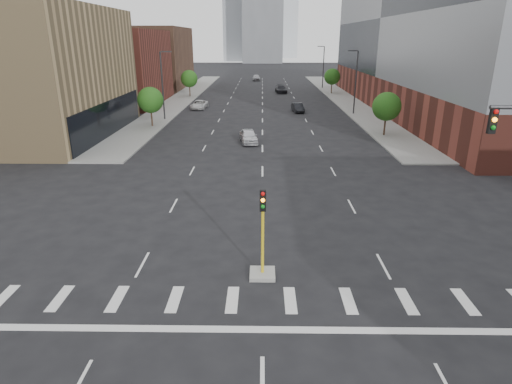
{
  "coord_description": "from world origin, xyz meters",
  "views": [
    {
      "loc": [
        -0.05,
        -8.77,
        10.63
      ],
      "look_at": [
        -0.37,
        13.81,
        2.5
      ],
      "focal_mm": 30.0,
      "sensor_mm": 36.0,
      "label": 1
    }
  ],
  "objects_px": {
    "car_near_left": "(249,136)",
    "car_deep_right": "(281,89)",
    "car_mid_right": "(298,108)",
    "car_distant": "(256,78)",
    "median_traffic_signal": "(263,258)",
    "car_far_left": "(199,105)"
  },
  "relations": [
    {
      "from": "car_mid_right",
      "to": "car_far_left",
      "type": "bearing_deg",
      "value": 162.47
    },
    {
      "from": "car_distant",
      "to": "car_near_left",
      "type": "bearing_deg",
      "value": -90.93
    },
    {
      "from": "median_traffic_signal",
      "to": "car_far_left",
      "type": "distance_m",
      "value": 52.13
    },
    {
      "from": "median_traffic_signal",
      "to": "car_deep_right",
      "type": "relative_size",
      "value": 0.85
    },
    {
      "from": "car_mid_right",
      "to": "car_far_left",
      "type": "height_order",
      "value": "car_mid_right"
    },
    {
      "from": "car_near_left",
      "to": "median_traffic_signal",
      "type": "bearing_deg",
      "value": -95.79
    },
    {
      "from": "median_traffic_signal",
      "to": "car_near_left",
      "type": "distance_m",
      "value": 27.61
    },
    {
      "from": "median_traffic_signal",
      "to": "car_near_left",
      "type": "relative_size",
      "value": 1.02
    },
    {
      "from": "car_deep_right",
      "to": "car_distant",
      "type": "bearing_deg",
      "value": 97.28
    },
    {
      "from": "car_deep_right",
      "to": "car_mid_right",
      "type": "bearing_deg",
      "value": -90.47
    },
    {
      "from": "car_far_left",
      "to": "car_deep_right",
      "type": "distance_m",
      "value": 25.57
    },
    {
      "from": "car_mid_right",
      "to": "car_distant",
      "type": "height_order",
      "value": "car_distant"
    },
    {
      "from": "car_mid_right",
      "to": "median_traffic_signal",
      "type": "bearing_deg",
      "value": -103.02
    },
    {
      "from": "car_far_left",
      "to": "car_distant",
      "type": "height_order",
      "value": "car_distant"
    },
    {
      "from": "car_mid_right",
      "to": "car_distant",
      "type": "xyz_separation_m",
      "value": [
        -7.07,
        51.61,
        0.14
      ]
    },
    {
      "from": "car_mid_right",
      "to": "car_deep_right",
      "type": "height_order",
      "value": "car_deep_right"
    },
    {
      "from": "median_traffic_signal",
      "to": "car_near_left",
      "type": "bearing_deg",
      "value": 93.11
    },
    {
      "from": "car_far_left",
      "to": "car_mid_right",
      "type": "bearing_deg",
      "value": -6.88
    },
    {
      "from": "car_mid_right",
      "to": "car_deep_right",
      "type": "relative_size",
      "value": 0.78
    },
    {
      "from": "median_traffic_signal",
      "to": "car_mid_right",
      "type": "height_order",
      "value": "median_traffic_signal"
    },
    {
      "from": "car_near_left",
      "to": "car_deep_right",
      "type": "height_order",
      "value": "car_deep_right"
    },
    {
      "from": "car_mid_right",
      "to": "car_deep_right",
      "type": "xyz_separation_m",
      "value": [
        -1.57,
        24.41,
        0.09
      ]
    }
  ]
}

